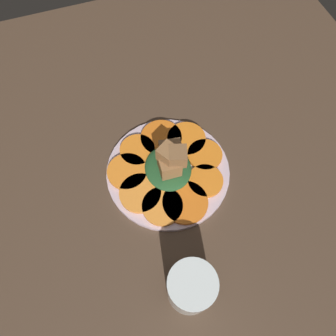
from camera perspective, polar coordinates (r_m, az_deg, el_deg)
The scene contains 14 objects.
table_slab at distance 71.26cm, azimuth 0.00°, elevation -1.13°, with size 120.00×120.00×2.00cm, color #4C3828.
plate at distance 69.89cm, azimuth 0.00°, elevation -0.59°, with size 26.19×26.19×1.05cm.
carrot_slice_0 at distance 66.97cm, azimuth -4.87°, elevation -4.37°, with size 8.59×8.59×0.86cm, color orange.
carrot_slice_1 at distance 65.73cm, azimuth -0.98°, elevation -6.64°, with size 8.24×8.24×0.86cm, color orange.
carrot_slice_2 at distance 66.08cm, azimuth 3.01°, elevation -6.00°, with size 9.25×9.25×0.86cm, color orange.
carrot_slice_3 at distance 68.27cm, azimuth 6.52°, elevation -2.22°, with size 7.37×7.37×0.86cm, color orange.
carrot_slice_4 at distance 71.07cm, azimuth 6.42°, elevation 2.30°, with size 7.53×7.53×0.86cm, color orange.
carrot_slice_5 at distance 72.80cm, azimuth 3.22°, elevation 5.10°, with size 8.53×8.53×0.86cm, color orange.
carrot_slice_6 at distance 72.83cm, azimuth -1.19°, elevation 5.27°, with size 9.14×9.14×0.86cm, color orange.
carrot_slice_7 at distance 71.53cm, azimuth -5.34°, elevation 3.15°, with size 7.66×7.66×0.86cm, color orange.
carrot_slice_8 at distance 69.29cm, azimuth -7.13°, elevation -0.60°, with size 8.44×8.44×0.86cm, color orange.
center_pile at distance 66.56cm, azimuth 0.32°, elevation 0.99°, with size 10.74×9.67×8.84cm.
fork at distance 68.67cm, azimuth -4.56°, elevation -1.56°, with size 17.40×3.88×0.40cm.
water_glass at distance 58.81cm, azimuth 4.03°, elevation -20.05°, with size 8.21×8.21×9.84cm.
Camera 1 is at (29.19, -10.19, 65.20)cm, focal length 35.00 mm.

